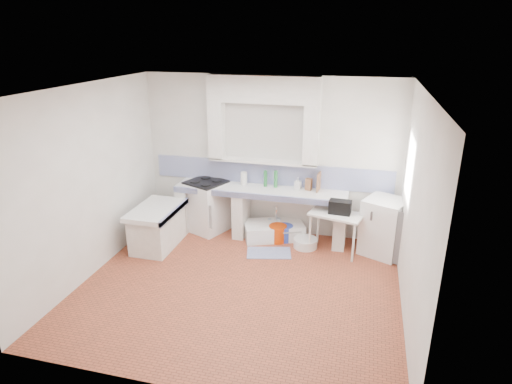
% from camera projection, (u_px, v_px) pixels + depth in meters
% --- Properties ---
extents(floor, '(4.50, 4.50, 0.00)m').
position_uv_depth(floor, '(239.00, 286.00, 6.29)').
color(floor, '#9F472D').
rests_on(floor, ground).
extents(ceiling, '(4.50, 4.50, 0.00)m').
position_uv_depth(ceiling, '(236.00, 89.00, 5.32)').
color(ceiling, white).
rests_on(ceiling, ground).
extents(wall_back, '(4.50, 0.00, 4.50)m').
position_uv_depth(wall_back, '(270.00, 157.00, 7.63)').
color(wall_back, white).
rests_on(wall_back, ground).
extents(wall_front, '(4.50, 0.00, 4.50)m').
position_uv_depth(wall_front, '(175.00, 271.00, 3.99)').
color(wall_front, white).
rests_on(wall_front, ground).
extents(wall_left, '(0.00, 4.50, 4.50)m').
position_uv_depth(wall_left, '(89.00, 182.00, 6.33)').
color(wall_left, white).
rests_on(wall_left, ground).
extents(wall_right, '(0.00, 4.50, 4.50)m').
position_uv_depth(wall_right, '(415.00, 212.00, 5.29)').
color(wall_right, white).
rests_on(wall_right, ground).
extents(alcove_mass, '(1.90, 0.25, 0.45)m').
position_uv_depth(alcove_mass, '(263.00, 89.00, 7.13)').
color(alcove_mass, white).
rests_on(alcove_mass, ground).
extents(window_frame, '(0.35, 0.86, 1.06)m').
position_uv_depth(window_frame, '(422.00, 169.00, 6.27)').
color(window_frame, '#3A2412').
rests_on(window_frame, ground).
extents(lace_valance, '(0.01, 0.84, 0.24)m').
position_uv_depth(lace_valance, '(415.00, 143.00, 6.17)').
color(lace_valance, white).
rests_on(lace_valance, ground).
extents(counter_slab, '(3.00, 0.60, 0.08)m').
position_uv_depth(counter_slab, '(260.00, 191.00, 7.56)').
color(counter_slab, white).
rests_on(counter_slab, ground).
extents(counter_lip, '(3.00, 0.04, 0.10)m').
position_uv_depth(counter_lip, '(256.00, 197.00, 7.31)').
color(counter_lip, navy).
rests_on(counter_lip, ground).
extents(counter_pier_left, '(0.20, 0.55, 0.82)m').
position_uv_depth(counter_pier_left, '(187.00, 207.00, 8.04)').
color(counter_pier_left, white).
rests_on(counter_pier_left, ground).
extents(counter_pier_mid, '(0.20, 0.55, 0.82)m').
position_uv_depth(counter_pier_mid, '(241.00, 213.00, 7.80)').
color(counter_pier_mid, white).
rests_on(counter_pier_mid, ground).
extents(counter_pier_right, '(0.20, 0.55, 0.82)m').
position_uv_depth(counter_pier_right, '(340.00, 223.00, 7.39)').
color(counter_pier_right, white).
rests_on(counter_pier_right, ground).
extents(peninsula_top, '(0.70, 1.10, 0.08)m').
position_uv_depth(peninsula_top, '(156.00, 210.00, 7.28)').
color(peninsula_top, white).
rests_on(peninsula_top, ground).
extents(peninsula_base, '(0.60, 1.00, 0.62)m').
position_uv_depth(peninsula_base, '(158.00, 229.00, 7.40)').
color(peninsula_base, white).
rests_on(peninsula_base, ground).
extents(peninsula_lip, '(0.04, 1.10, 0.10)m').
position_uv_depth(peninsula_lip, '(174.00, 212.00, 7.20)').
color(peninsula_lip, navy).
rests_on(peninsula_lip, ground).
extents(backsplash, '(4.27, 0.03, 0.40)m').
position_uv_depth(backsplash, '(270.00, 173.00, 7.72)').
color(backsplash, navy).
rests_on(backsplash, ground).
extents(stove, '(0.84, 0.83, 0.91)m').
position_uv_depth(stove, '(207.00, 207.00, 7.96)').
color(stove, white).
rests_on(stove, ground).
extents(sink, '(1.17, 0.91, 0.25)m').
position_uv_depth(sink, '(274.00, 231.00, 7.76)').
color(sink, white).
rests_on(sink, ground).
extents(side_table, '(0.93, 0.66, 0.04)m').
position_uv_depth(side_table, '(335.00, 233.00, 7.17)').
color(side_table, white).
rests_on(side_table, ground).
extents(fridge, '(0.81, 0.81, 0.94)m').
position_uv_depth(fridge, '(384.00, 227.00, 7.10)').
color(fridge, white).
rests_on(fridge, ground).
extents(bucket_red, '(0.31, 0.31, 0.25)m').
position_uv_depth(bucket_red, '(256.00, 232.00, 7.73)').
color(bucket_red, red).
rests_on(bucket_red, ground).
extents(bucket_orange, '(0.41, 0.41, 0.29)m').
position_uv_depth(bucket_orange, '(278.00, 233.00, 7.62)').
color(bucket_orange, '#D03803').
rests_on(bucket_orange, ground).
extents(bucket_blue, '(0.38, 0.38, 0.28)m').
position_uv_depth(bucket_blue, '(285.00, 233.00, 7.65)').
color(bucket_blue, '#2A43B7').
rests_on(bucket_blue, ground).
extents(basin_white, '(0.43, 0.43, 0.16)m').
position_uv_depth(basin_white, '(305.00, 243.00, 7.42)').
color(basin_white, white).
rests_on(basin_white, ground).
extents(water_bottle_a, '(0.08, 0.08, 0.28)m').
position_uv_depth(water_bottle_a, '(270.00, 226.00, 7.92)').
color(water_bottle_a, silver).
rests_on(water_bottle_a, ground).
extents(water_bottle_b, '(0.11, 0.11, 0.31)m').
position_uv_depth(water_bottle_b, '(278.00, 226.00, 7.87)').
color(water_bottle_b, silver).
rests_on(water_bottle_b, ground).
extents(black_bag, '(0.37, 0.23, 0.22)m').
position_uv_depth(black_bag, '(340.00, 207.00, 7.01)').
color(black_bag, black).
rests_on(black_bag, side_table).
extents(green_bottle_a, '(0.06, 0.06, 0.29)m').
position_uv_depth(green_bottle_a, '(265.00, 179.00, 7.62)').
color(green_bottle_a, '#226C31').
rests_on(green_bottle_a, counter_slab).
extents(green_bottle_b, '(0.09, 0.09, 0.30)m').
position_uv_depth(green_bottle_b, '(276.00, 179.00, 7.57)').
color(green_bottle_b, '#226C31').
rests_on(green_bottle_b, counter_slab).
extents(knife_block, '(0.12, 0.11, 0.21)m').
position_uv_depth(knife_block, '(309.00, 184.00, 7.46)').
color(knife_block, brown).
rests_on(knife_block, counter_slab).
extents(cutting_board, '(0.05, 0.24, 0.32)m').
position_uv_depth(cutting_board, '(319.00, 182.00, 7.40)').
color(cutting_board, brown).
rests_on(cutting_board, counter_slab).
extents(paper_towel, '(0.14, 0.14, 0.23)m').
position_uv_depth(paper_towel, '(244.00, 178.00, 7.72)').
color(paper_towel, white).
rests_on(paper_towel, counter_slab).
extents(soap_bottle, '(0.12, 0.12, 0.21)m').
position_uv_depth(soap_bottle, '(298.00, 183.00, 7.50)').
color(soap_bottle, white).
rests_on(soap_bottle, counter_slab).
extents(rug, '(0.80, 0.57, 0.01)m').
position_uv_depth(rug, '(269.00, 253.00, 7.24)').
color(rug, '#3B4392').
rests_on(rug, ground).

